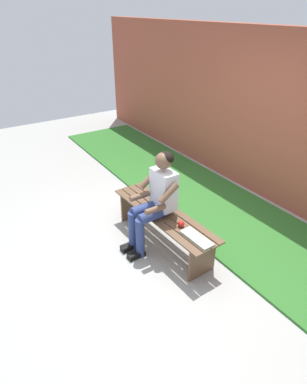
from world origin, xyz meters
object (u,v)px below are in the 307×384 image
bench_near (163,220)px  apple (181,224)px  book_open (197,238)px  person_seated (155,198)px

bench_near → apple: size_ratio=22.19×
apple → book_open: 0.29m
bench_near → book_open: (-0.63, -0.01, 0.12)m
person_seated → apple: bearing=-164.0°
person_seated → apple: person_seated is taller
bench_near → book_open: bearing=-178.8°
apple → book_open: apple is taller
bench_near → person_seated: person_seated is taller
bench_near → person_seated: 0.36m
person_seated → apple: 0.44m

